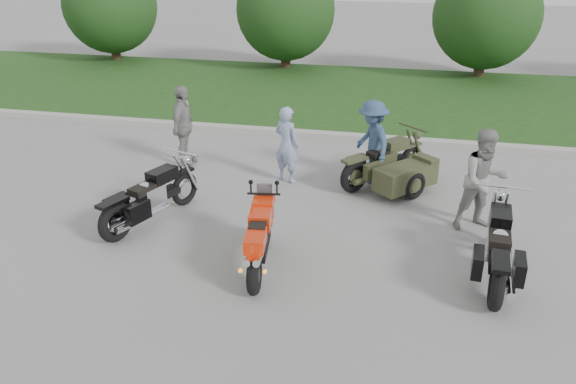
% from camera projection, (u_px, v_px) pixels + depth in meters
% --- Properties ---
extents(ground, '(80.00, 80.00, 0.00)m').
position_uv_depth(ground, '(284.00, 262.00, 8.72)').
color(ground, gray).
rests_on(ground, ground).
extents(curb, '(60.00, 0.30, 0.15)m').
position_uv_depth(curb, '(337.00, 136.00, 14.03)').
color(curb, '#A4A29A').
rests_on(curb, ground).
extents(grass_strip, '(60.00, 8.00, 0.14)m').
position_uv_depth(grass_strip, '(355.00, 95.00, 17.73)').
color(grass_strip, '#365A1F').
rests_on(grass_strip, ground).
extents(tree_far_left, '(3.60, 3.60, 4.00)m').
position_uv_depth(tree_far_left, '(110.00, 6.00, 21.79)').
color(tree_far_left, '#3F2B1C').
rests_on(tree_far_left, ground).
extents(tree_mid_left, '(3.60, 3.60, 4.00)m').
position_uv_depth(tree_mid_left, '(286.00, 11.00, 20.42)').
color(tree_mid_left, '#3F2B1C').
rests_on(tree_mid_left, ground).
extents(tree_mid_right, '(3.60, 3.60, 4.00)m').
position_uv_depth(tree_mid_right, '(486.00, 16.00, 19.05)').
color(tree_mid_right, '#3F2B1C').
rests_on(tree_mid_right, ground).
extents(sportbike_red, '(0.51, 1.91, 0.91)m').
position_uv_depth(sportbike_red, '(259.00, 238.00, 8.32)').
color(sportbike_red, black).
rests_on(sportbike_red, ground).
extents(cruiser_left, '(0.94, 2.23, 0.90)m').
position_uv_depth(cruiser_left, '(148.00, 200.00, 9.70)').
color(cruiser_left, black).
rests_on(cruiser_left, ground).
extents(cruiser_right, '(0.49, 2.40, 0.92)m').
position_uv_depth(cruiser_right, '(498.00, 251.00, 8.10)').
color(cruiser_right, black).
rests_on(cruiser_right, ground).
extents(cruiser_sidecar, '(1.90, 2.07, 0.87)m').
position_uv_depth(cruiser_sidecar, '(395.00, 171.00, 11.04)').
color(cruiser_sidecar, black).
rests_on(cruiser_sidecar, ground).
extents(person_stripe, '(0.68, 0.59, 1.58)m').
position_uv_depth(person_stripe, '(287.00, 144.00, 11.33)').
color(person_stripe, '#8C97BE').
rests_on(person_stripe, ground).
extents(person_grey, '(1.06, 0.96, 1.77)m').
position_uv_depth(person_grey, '(484.00, 180.00, 9.40)').
color(person_grey, gray).
rests_on(person_grey, ground).
extents(person_denim, '(1.11, 1.27, 1.70)m').
position_uv_depth(person_denim, '(372.00, 142.00, 11.29)').
color(person_denim, '#324A6A').
rests_on(person_denim, ground).
extents(person_back, '(0.48, 1.05, 1.77)m').
position_uv_depth(person_back, '(183.00, 126.00, 12.14)').
color(person_back, gray).
rests_on(person_back, ground).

